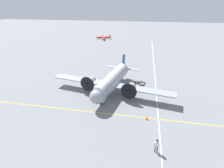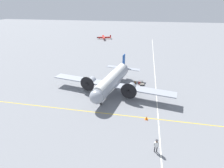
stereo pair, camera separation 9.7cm
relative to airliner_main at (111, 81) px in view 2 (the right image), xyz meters
The scene contains 10 objects.
ground_plane 2.59m from the airliner_main, 79.65° to the left, with size 300.00×300.00×0.00m, color slate.
apron_line_eastwest 7.98m from the airliner_main, 89.39° to the right, with size 120.00×0.16×0.01m.
apron_line_northsouth 9.47m from the airliner_main, ahead, with size 0.16×120.00×0.01m.
airliner_main is the anchor object (origin of this frame).
crew_foreground 16.79m from the airliner_main, 59.64° to the right, with size 0.64×0.34×1.88m.
suitcase_near_door 7.26m from the airliner_main, 48.89° to the left, with size 0.50×0.13×0.59m.
suitcase_upright_spare 7.78m from the airliner_main, 42.53° to the left, with size 0.48×0.19×0.64m.
baggage_cart 8.21m from the airliner_main, 40.87° to the left, with size 1.41×1.85×0.56m.
light_aircraft_distant 58.34m from the airliner_main, 104.96° to the left, with size 7.39×9.67×1.91m.
traffic_cone 11.00m from the airliner_main, 47.63° to the right, with size 0.48×0.48×0.63m.
Camera 2 is at (6.15, -31.65, 16.79)m, focal length 28.00 mm.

